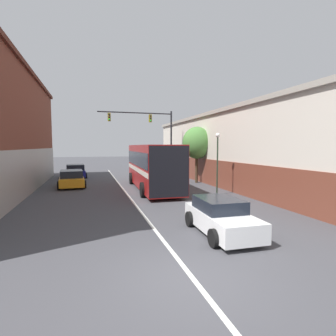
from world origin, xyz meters
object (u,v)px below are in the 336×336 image
bus (152,164)px  parked_car_left_near (75,171)px  parked_car_left_mid (72,179)px  traffic_signal_gantry (151,130)px  hatchback_foreground (221,217)px  street_lamp (217,160)px  street_tree_near (197,143)px

bus → parked_car_left_near: bearing=34.4°
bus → parked_car_left_mid: 7.00m
traffic_signal_gantry → parked_car_left_near: bearing=162.1°
bus → hatchback_foreground: size_ratio=2.64×
street_lamp → street_tree_near: street_tree_near is taller
traffic_signal_gantry → street_tree_near: bearing=-57.5°
bus → parked_car_left_near: (-6.16, 9.65, -1.26)m
hatchback_foreground → parked_car_left_mid: 15.37m
parked_car_left_near → traffic_signal_gantry: size_ratio=0.54×
hatchback_foreground → parked_car_left_near: 21.50m
bus → traffic_signal_gantry: (1.59, 7.14, 3.13)m
hatchback_foreground → parked_car_left_near: size_ratio=0.93×
street_lamp → street_tree_near: bearing=80.4°
hatchback_foreground → parked_car_left_mid: parked_car_left_mid is taller
bus → street_lamp: 5.23m
traffic_signal_gantry → parked_car_left_mid: bearing=-152.5°
street_lamp → traffic_signal_gantry: bearing=100.8°
traffic_signal_gantry → bus: bearing=-102.5°
street_lamp → street_tree_near: 6.23m
parked_car_left_near → traffic_signal_gantry: bearing=-112.3°
bus → street_tree_near: (4.67, 2.30, 1.70)m
parked_car_left_near → street_lamp: size_ratio=0.98×
traffic_signal_gantry → street_tree_near: traffic_signal_gantry is taller
parked_car_left_near → traffic_signal_gantry: (7.75, -2.50, 4.39)m
street_lamp → hatchback_foreground: bearing=-116.2°
hatchback_foreground → street_tree_near: (4.57, 13.22, 2.99)m
hatchback_foreground → parked_car_left_mid: size_ratio=0.86×
parked_car_left_mid → traffic_signal_gantry: (7.72, 4.02, 4.40)m
traffic_signal_gantry → street_tree_near: size_ratio=1.51×
hatchback_foreground → street_lamp: 8.22m
parked_car_left_near → parked_car_left_mid: (0.03, -6.53, -0.01)m
parked_car_left_mid → hatchback_foreground: bearing=-160.0°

